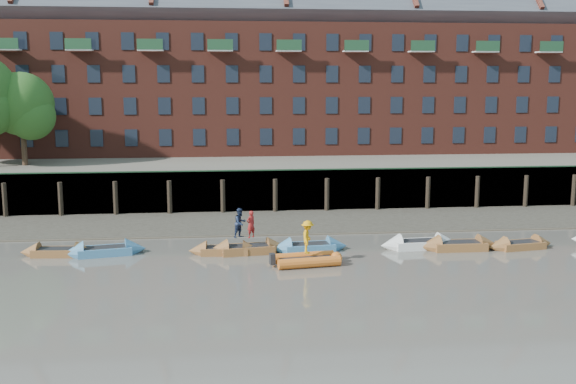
{
  "coord_description": "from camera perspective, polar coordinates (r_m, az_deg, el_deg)",
  "views": [
    {
      "loc": [
        -6.11,
        -28.86,
        9.99
      ],
      "look_at": [
        -2.0,
        12.0,
        3.2
      ],
      "focal_mm": 42.0,
      "sensor_mm": 36.0,
      "label": 1
    }
  ],
  "objects": [
    {
      "name": "ground",
      "position": [
        31.14,
        5.96,
        -9.37
      ],
      "size": [
        220.0,
        220.0,
        0.0
      ],
      "primitive_type": "plane",
      "color": "#5F5A53",
      "rests_on": "ground"
    },
    {
      "name": "foreshore",
      "position": [
        48.3,
        1.65,
        -2.55
      ],
      "size": [
        110.0,
        8.0,
        0.5
      ],
      "primitive_type": "cube",
      "color": "#3D382F",
      "rests_on": "ground"
    },
    {
      "name": "mud_band",
      "position": [
        45.01,
        2.21,
        -3.44
      ],
      "size": [
        110.0,
        1.6,
        0.1
      ],
      "primitive_type": "cube",
      "color": "#4C4336",
      "rests_on": "ground"
    },
    {
      "name": "river_wall",
      "position": [
        52.28,
        1.04,
        0.15
      ],
      "size": [
        110.0,
        1.23,
        3.3
      ],
      "color": "#2D2A26",
      "rests_on": "ground"
    },
    {
      "name": "bank_terrace",
      "position": [
        65.68,
        -0.36,
        2.05
      ],
      "size": [
        110.0,
        28.0,
        3.2
      ],
      "primitive_type": "cube",
      "color": "#5E594D",
      "rests_on": "ground"
    },
    {
      "name": "apartment_terrace",
      "position": [
        66.2,
        -0.45,
        11.84
      ],
      "size": [
        80.6,
        15.56,
        20.98
      ],
      "color": "brown",
      "rests_on": "bank_terrace"
    },
    {
      "name": "rowboat_0",
      "position": [
        41.26,
        -18.92,
        -4.82
      ],
      "size": [
        4.37,
        1.54,
        1.25
      ],
      "rotation": [
        0.0,
        0.0,
        -0.07
      ],
      "color": "brown",
      "rests_on": "ground"
    },
    {
      "name": "rowboat_1",
      "position": [
        40.63,
        -15.25,
        -4.83
      ],
      "size": [
        4.88,
        2.28,
        1.36
      ],
      "rotation": [
        0.0,
        0.0,
        0.2
      ],
      "color": "teal",
      "rests_on": "ground"
    },
    {
      "name": "rowboat_2",
      "position": [
        39.58,
        -5.37,
        -4.95
      ],
      "size": [
        4.29,
        1.49,
        1.23
      ],
      "rotation": [
        0.0,
        0.0,
        -0.06
      ],
      "color": "brown",
      "rests_on": "ground"
    },
    {
      "name": "rowboat_3",
      "position": [
        39.65,
        -3.43,
        -4.86
      ],
      "size": [
        4.88,
        1.95,
        1.38
      ],
      "rotation": [
        0.0,
        0.0,
        0.12
      ],
      "color": "brown",
      "rests_on": "ground"
    },
    {
      "name": "rowboat_4",
      "position": [
        40.1,
        1.82,
        -4.69
      ],
      "size": [
        4.7,
        1.76,
        1.33
      ],
      "rotation": [
        0.0,
        0.0,
        0.09
      ],
      "color": "teal",
      "rests_on": "ground"
    },
    {
      "name": "rowboat_5",
      "position": [
        41.53,
        11.05,
        -4.35
      ],
      "size": [
        4.92,
        1.72,
        1.4
      ],
      "rotation": [
        0.0,
        0.0,
        0.06
      ],
      "color": "silver",
      "rests_on": "ground"
    },
    {
      "name": "rowboat_6",
      "position": [
        41.69,
        14.27,
        -4.42
      ],
      "size": [
        4.87,
        1.42,
        1.41
      ],
      "rotation": [
        0.0,
        0.0,
        -0.0
      ],
      "color": "brown",
      "rests_on": "ground"
    },
    {
      "name": "rowboat_7",
      "position": [
        43.02,
        19.09,
        -4.26
      ],
      "size": [
        4.44,
        1.97,
        1.25
      ],
      "rotation": [
        0.0,
        0.0,
        0.18
      ],
      "color": "brown",
      "rests_on": "ground"
    },
    {
      "name": "rib_tender",
      "position": [
        37.21,
        1.8,
        -5.73
      ],
      "size": [
        3.88,
        2.28,
        0.66
      ],
      "rotation": [
        0.0,
        0.0,
        0.15
      ],
      "color": "#CE631D",
      "rests_on": "ground"
    },
    {
      "name": "person_rower_a",
      "position": [
        39.37,
        -3.16,
        -2.74
      ],
      "size": [
        0.69,
        0.66,
        1.6
      ],
      "primitive_type": "imported",
      "rotation": [
        0.0,
        0.0,
        3.82
      ],
      "color": "maroon",
      "rests_on": "rowboat_3"
    },
    {
      "name": "person_rower_b",
      "position": [
        39.4,
        -4.06,
        -2.62
      ],
      "size": [
        1.08,
        1.07,
        1.76
      ],
      "primitive_type": "imported",
      "rotation": [
        0.0,
        0.0,
        0.74
      ],
      "color": "#19233F",
      "rests_on": "rowboat_3"
    },
    {
      "name": "person_rib_crew",
      "position": [
        36.96,
        1.67,
        -3.83
      ],
      "size": [
        0.95,
        1.32,
        1.85
      ],
      "primitive_type": "imported",
      "rotation": [
        0.0,
        0.0,
        1.33
      ],
      "color": "orange",
      "rests_on": "rib_tender"
    }
  ]
}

